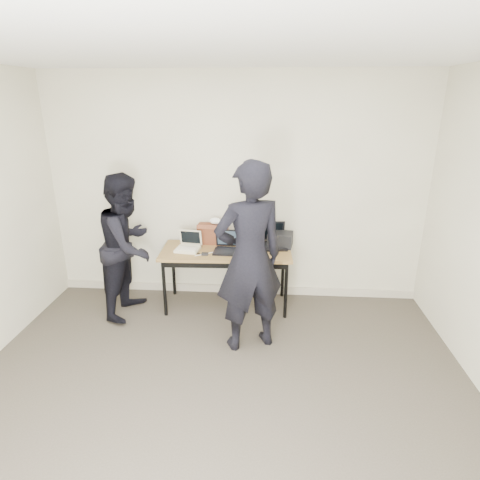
# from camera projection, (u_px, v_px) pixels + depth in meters

# --- Properties ---
(room) EXTENTS (4.60, 4.60, 2.80)m
(room) POSITION_uv_depth(u_px,v_px,m) (208.00, 264.00, 2.66)
(room) COLOR #443D33
(room) RESTS_ON ground
(desk) EXTENTS (1.52, 0.70, 0.72)m
(desk) POSITION_uv_depth(u_px,v_px,m) (226.00, 255.00, 4.67)
(desk) COLOR olive
(desk) RESTS_ON ground
(laptop_beige) EXTENTS (0.30, 0.29, 0.21)m
(laptop_beige) POSITION_uv_depth(u_px,v_px,m) (188.00, 246.00, 4.65)
(laptop_beige) COLOR beige
(laptop_beige) RESTS_ON desk
(laptop_center) EXTENTS (0.32, 0.31, 0.24)m
(laptop_center) POSITION_uv_depth(u_px,v_px,m) (228.00, 247.00, 4.61)
(laptop_center) COLOR black
(laptop_center) RESTS_ON desk
(laptop_right) EXTENTS (0.42, 0.41, 0.28)m
(laptop_right) POSITION_uv_depth(u_px,v_px,m) (270.00, 241.00, 4.77)
(laptop_right) COLOR black
(laptop_right) RESTS_ON desk
(leather_satchel) EXTENTS (0.37, 0.19, 0.25)m
(leather_satchel) POSITION_uv_depth(u_px,v_px,m) (213.00, 233.00, 4.83)
(leather_satchel) COLOR #602E19
(leather_satchel) RESTS_ON desk
(tissue) EXTENTS (0.13, 0.10, 0.08)m
(tissue) POSITION_uv_depth(u_px,v_px,m) (215.00, 221.00, 4.78)
(tissue) COLOR white
(tissue) RESTS_ON leather_satchel
(equipment_box) EXTENTS (0.32, 0.28, 0.16)m
(equipment_box) POSITION_uv_depth(u_px,v_px,m) (280.00, 239.00, 4.76)
(equipment_box) COLOR black
(equipment_box) RESTS_ON desk
(power_brick) EXTENTS (0.07, 0.05, 0.03)m
(power_brick) POSITION_uv_depth(u_px,v_px,m) (205.00, 254.00, 4.50)
(power_brick) COLOR black
(power_brick) RESTS_ON desk
(cables) EXTENTS (1.15, 0.48, 0.01)m
(cables) POSITION_uv_depth(u_px,v_px,m) (230.00, 250.00, 4.65)
(cables) COLOR silver
(cables) RESTS_ON desk
(person_typist) EXTENTS (0.81, 0.69, 1.89)m
(person_typist) POSITION_uv_depth(u_px,v_px,m) (249.00, 259.00, 3.81)
(person_typist) COLOR black
(person_typist) RESTS_ON ground
(person_observer) EXTENTS (0.73, 0.88, 1.64)m
(person_observer) POSITION_uv_depth(u_px,v_px,m) (128.00, 245.00, 4.51)
(person_observer) COLOR black
(person_observer) RESTS_ON ground
(baseboard) EXTENTS (4.50, 0.03, 0.10)m
(baseboard) POSITION_uv_depth(u_px,v_px,m) (236.00, 289.00, 5.20)
(baseboard) COLOR #B9B099
(baseboard) RESTS_ON ground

